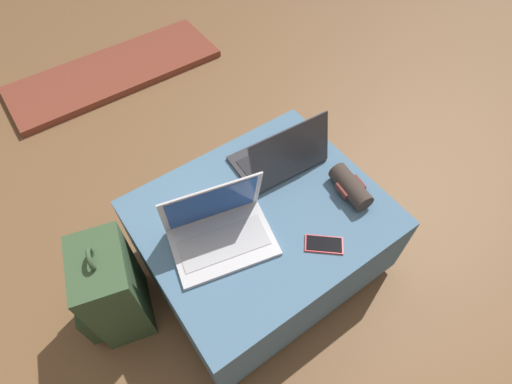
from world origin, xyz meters
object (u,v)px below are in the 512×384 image
Objects in this scene: laptop_near at (219,229)px; cell_phone at (324,244)px; laptop_far at (281,157)px; wrist_brace at (351,187)px; backpack at (111,291)px.

laptop_near reaches higher than cell_phone.
laptop_far is 0.32m from wrist_brace.
laptop_near is at bearing 88.28° from backpack.
laptop_far is at bearing 116.20° from wrist_brace.
wrist_brace is (0.54, -0.13, -0.01)m from laptop_near.
laptop_far is 0.42m from cell_phone.
laptop_near is 2.75× the size of cell_phone.
laptop_far reaches higher than wrist_brace.
laptop_near is 0.40m from cell_phone.
backpack is at bearing 165.00° from wrist_brace.
laptop_far is 0.69× the size of backpack.
backpack is (-0.74, 0.39, -0.18)m from cell_phone.
laptop_near reaches higher than wrist_brace.
wrist_brace is at bearing 119.52° from laptop_far.
laptop_near is 0.43m from laptop_far.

